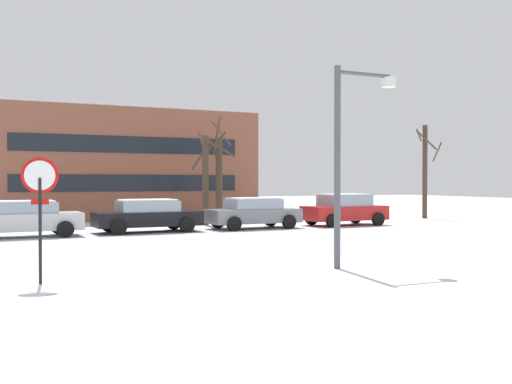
{
  "coord_description": "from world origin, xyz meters",
  "views": [
    {
      "loc": [
        -1.99,
        -15.14,
        2.16
      ],
      "look_at": [
        7.8,
        5.69,
        1.74
      ],
      "focal_mm": 41.81,
      "sensor_mm": 36.0,
      "label": 1
    }
  ],
  "objects_px": {
    "stop_sign": "(40,195)",
    "parked_car_gray": "(253,213)",
    "parked_car_red": "(345,209)",
    "parked_car_black": "(148,215)",
    "street_lamp": "(349,143)",
    "parked_car_silver": "(25,218)"
  },
  "relations": [
    {
      "from": "parked_car_black",
      "to": "parked_car_red",
      "type": "bearing_deg",
      "value": -1.3
    },
    {
      "from": "street_lamp",
      "to": "parked_car_black",
      "type": "height_order",
      "value": "street_lamp"
    },
    {
      "from": "stop_sign",
      "to": "street_lamp",
      "type": "height_order",
      "value": "street_lamp"
    },
    {
      "from": "stop_sign",
      "to": "parked_car_gray",
      "type": "bearing_deg",
      "value": 48.13
    },
    {
      "from": "parked_car_gray",
      "to": "parked_car_red",
      "type": "xyz_separation_m",
      "value": [
        4.88,
        -0.11,
        0.06
      ]
    },
    {
      "from": "parked_car_red",
      "to": "stop_sign",
      "type": "bearing_deg",
      "value": -143.21
    },
    {
      "from": "street_lamp",
      "to": "parked_car_black",
      "type": "distance_m",
      "value": 12.64
    },
    {
      "from": "parked_car_gray",
      "to": "parked_car_red",
      "type": "relative_size",
      "value": 1.03
    },
    {
      "from": "stop_sign",
      "to": "parked_car_silver",
      "type": "bearing_deg",
      "value": 87.65
    },
    {
      "from": "stop_sign",
      "to": "street_lamp",
      "type": "distance_m",
      "value": 7.37
    },
    {
      "from": "street_lamp",
      "to": "parked_car_gray",
      "type": "distance_m",
      "value": 12.75
    },
    {
      "from": "stop_sign",
      "to": "parked_car_gray",
      "type": "relative_size",
      "value": 0.63
    },
    {
      "from": "parked_car_gray",
      "to": "parked_car_silver",
      "type": "bearing_deg",
      "value": -179.48
    },
    {
      "from": "parked_car_black",
      "to": "parked_car_gray",
      "type": "distance_m",
      "value": 4.88
    },
    {
      "from": "parked_car_black",
      "to": "parked_car_gray",
      "type": "relative_size",
      "value": 1.06
    },
    {
      "from": "parked_car_black",
      "to": "street_lamp",
      "type": "bearing_deg",
      "value": -81.29
    },
    {
      "from": "street_lamp",
      "to": "parked_car_gray",
      "type": "xyz_separation_m",
      "value": [
        3.0,
        12.16,
        -2.39
      ]
    },
    {
      "from": "parked_car_black",
      "to": "parked_car_red",
      "type": "distance_m",
      "value": 9.76
    },
    {
      "from": "stop_sign",
      "to": "parked_car_gray",
      "type": "distance_m",
      "value": 15.36
    },
    {
      "from": "stop_sign",
      "to": "parked_car_red",
      "type": "height_order",
      "value": "stop_sign"
    },
    {
      "from": "stop_sign",
      "to": "street_lamp",
      "type": "relative_size",
      "value": 0.53
    },
    {
      "from": "stop_sign",
      "to": "parked_car_black",
      "type": "distance_m",
      "value": 12.74
    }
  ]
}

